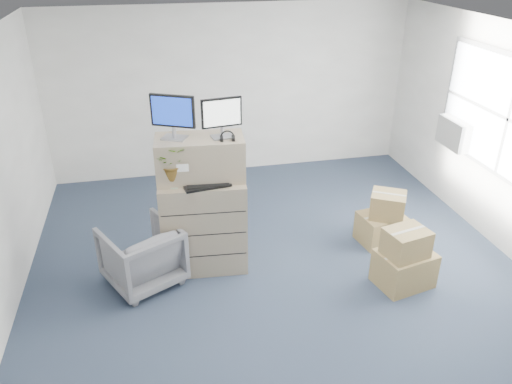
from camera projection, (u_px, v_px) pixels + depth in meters
ground at (284, 288)px, 5.87m from camera, size 7.00×7.00×0.00m
wall_back at (231, 91)px, 8.29m from camera, size 6.00×0.02×2.80m
window at (511, 119)px, 6.09m from camera, size 0.07×2.72×1.52m
ac_unit at (456, 133)px, 7.09m from camera, size 0.24×0.60×0.40m
filing_cabinet_lower at (204, 223)px, 6.06m from camera, size 1.05×0.69×1.17m
filing_cabinet_upper at (200, 158)px, 5.72m from camera, size 1.04×0.58×0.50m
monitor_left at (173, 114)px, 5.45m from camera, size 0.47×0.29×0.50m
monitor_right at (222, 116)px, 5.50m from camera, size 0.46×0.21×0.46m
headphones at (227, 137)px, 5.50m from camera, size 0.16×0.03×0.16m
keyboard at (207, 185)px, 5.63m from camera, size 0.55×0.29×0.03m
mouse at (227, 181)px, 5.72m from camera, size 0.13×0.10×0.04m
water_bottle at (210, 167)px, 5.76m from camera, size 0.08×0.08×0.29m
phone_dock at (199, 175)px, 5.79m from camera, size 0.08×0.07×0.16m
external_drive at (232, 172)px, 5.90m from camera, size 0.27×0.23×0.07m
tissue_box at (233, 164)px, 5.90m from camera, size 0.26×0.19×0.09m
potted_plant at (173, 167)px, 5.56m from camera, size 0.38×0.42×0.40m
office_chair at (142, 253)px, 5.81m from camera, size 1.04×1.02×0.81m
cardboard_boxes at (394, 241)px, 6.18m from camera, size 0.81×1.49×0.76m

